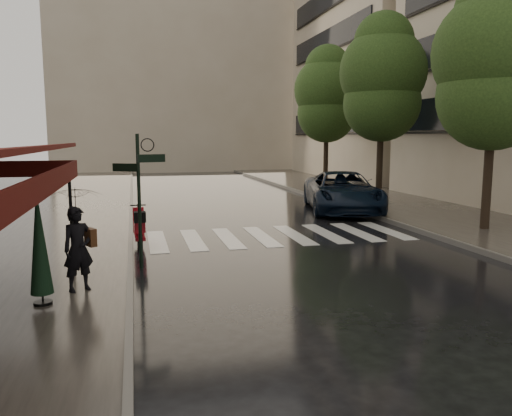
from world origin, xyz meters
name	(u,v)px	position (x,y,z in m)	size (l,w,h in m)	color
ground	(213,307)	(0.00, 0.00, 0.00)	(120.00, 120.00, 0.00)	black
sidewalk_near	(51,214)	(-4.50, 12.00, 0.06)	(6.00, 60.00, 0.12)	#38332D
sidewalk_far	(393,202)	(10.25, 12.00, 0.06)	(5.50, 60.00, 0.12)	#38332D
curb_near	(131,211)	(-1.45, 12.00, 0.07)	(0.12, 60.00, 0.16)	#595651
curb_far	(336,204)	(7.45, 12.00, 0.07)	(0.12, 60.00, 0.16)	#595651
crosswalk	(278,235)	(2.98, 6.00, 0.01)	(7.85, 3.20, 0.01)	silver
signpost	(139,190)	(-1.19, 3.00, 1.83)	(1.17, 0.29, 3.10)	black
haussmann_far	(379,52)	(16.50, 26.00, 9.25)	(8.00, 16.00, 18.50)	tan
backdrop_building	(179,59)	(3.00, 38.00, 10.00)	(22.00, 6.00, 20.00)	tan
tree_near	(495,62)	(9.60, 5.00, 5.32)	(3.80, 3.80, 7.99)	black
tree_mid	(382,78)	(9.50, 12.00, 5.59)	(3.80, 3.80, 8.34)	black
tree_far	(327,95)	(9.70, 19.00, 5.46)	(3.80, 3.80, 8.16)	black
pedestrian_with_umbrella	(76,207)	(-2.37, 1.19, 1.73)	(1.31, 1.31, 2.43)	black
scooter	(139,229)	(-1.20, 5.40, 0.51)	(0.45, 1.68, 1.11)	black
parked_car	(342,192)	(7.00, 10.34, 0.81)	(2.69, 5.84, 1.62)	black
parasol_back	(39,242)	(-2.92, 0.50, 1.23)	(0.38, 0.38, 2.06)	black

